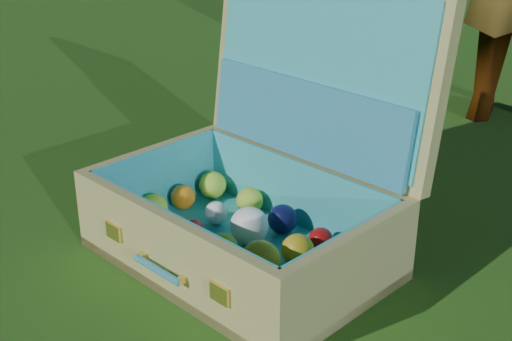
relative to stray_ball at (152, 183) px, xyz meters
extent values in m
plane|color=#215114|center=(0.38, -0.01, -0.03)|extent=(60.00, 60.00, 0.00)
sphere|color=#3C5C9D|center=(0.00, 0.00, 0.00)|extent=(0.06, 0.06, 0.06)
cube|color=tan|center=(0.33, -0.19, -0.02)|extent=(0.67, 0.55, 0.02)
cube|color=tan|center=(0.27, -0.36, 0.05)|extent=(0.55, 0.21, 0.17)
cube|color=tan|center=(0.39, -0.02, 0.05)|extent=(0.55, 0.21, 0.17)
cube|color=tan|center=(0.07, -0.10, 0.05)|extent=(0.14, 0.33, 0.17)
cube|color=tan|center=(0.59, -0.28, 0.05)|extent=(0.14, 0.33, 0.17)
cube|color=teal|center=(0.33, -0.19, -0.01)|extent=(0.62, 0.50, 0.01)
cube|color=teal|center=(0.27, -0.35, 0.06)|extent=(0.50, 0.19, 0.15)
cube|color=teal|center=(0.39, -0.03, 0.06)|extent=(0.50, 0.19, 0.15)
cube|color=teal|center=(0.08, -0.10, 0.06)|extent=(0.12, 0.32, 0.15)
cube|color=teal|center=(0.58, -0.28, 0.06)|extent=(0.12, 0.32, 0.15)
cube|color=tan|center=(0.41, 0.03, 0.33)|extent=(0.57, 0.28, 0.38)
cube|color=teal|center=(0.40, 0.01, 0.33)|extent=(0.52, 0.23, 0.34)
cube|color=teal|center=(0.39, -0.01, 0.22)|extent=(0.50, 0.21, 0.16)
cube|color=#F2C659|center=(0.12, -0.32, 0.05)|extent=(0.04, 0.02, 0.03)
cube|color=#F2C659|center=(0.41, -0.43, 0.05)|extent=(0.04, 0.02, 0.03)
cylinder|color=teal|center=(0.26, -0.39, 0.04)|extent=(0.12, 0.05, 0.01)
cube|color=#F2C659|center=(0.21, -0.36, 0.04)|extent=(0.02, 0.02, 0.01)
cube|color=#F2C659|center=(0.32, -0.40, 0.04)|extent=(0.02, 0.02, 0.01)
sphere|color=beige|center=(0.08, -0.24, 0.03)|extent=(0.07, 0.07, 0.07)
sphere|color=#B6DD36|center=(0.19, -0.28, 0.03)|extent=(0.07, 0.07, 0.07)
sphere|color=orange|center=(0.29, -0.30, 0.02)|extent=(0.05, 0.05, 0.05)
sphere|color=#B6DD36|center=(0.40, -0.34, 0.03)|extent=(0.06, 0.06, 0.06)
sphere|color=beige|center=(0.49, -0.38, 0.04)|extent=(0.09, 0.09, 0.09)
sphere|color=#B6DD36|center=(0.10, -0.15, 0.02)|extent=(0.06, 0.06, 0.06)
sphere|color=#AC0D0E|center=(0.22, -0.19, 0.02)|extent=(0.04, 0.04, 0.04)
sphere|color=#B6DD36|center=(0.32, -0.24, 0.02)|extent=(0.06, 0.06, 0.06)
sphere|color=gold|center=(0.41, -0.27, 0.03)|extent=(0.08, 0.08, 0.08)
sphere|color=white|center=(0.52, -0.30, 0.03)|extent=(0.08, 0.08, 0.08)
sphere|color=orange|center=(0.13, -0.08, 0.02)|extent=(0.06, 0.06, 0.06)
sphere|color=white|center=(0.23, -0.11, 0.02)|extent=(0.05, 0.05, 0.05)
sphere|color=white|center=(0.33, -0.16, 0.03)|extent=(0.08, 0.08, 0.08)
sphere|color=gold|center=(0.46, -0.19, 0.03)|extent=(0.06, 0.06, 0.06)
sphere|color=orange|center=(0.54, -0.21, 0.02)|extent=(0.06, 0.06, 0.06)
sphere|color=#B6DD36|center=(0.17, 0.00, 0.03)|extent=(0.06, 0.06, 0.06)
sphere|color=#B6DD36|center=(0.28, -0.03, 0.02)|extent=(0.06, 0.06, 0.06)
sphere|color=#0E1246|center=(0.38, -0.09, 0.03)|extent=(0.06, 0.06, 0.06)
sphere|color=#AC0D0E|center=(0.48, -0.12, 0.02)|extent=(0.05, 0.05, 0.05)
camera|label=1|loc=(0.89, -1.31, 0.73)|focal=50.00mm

